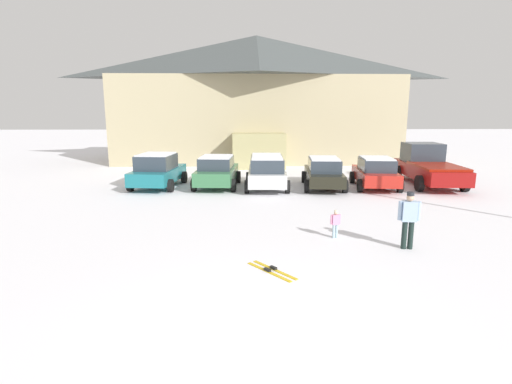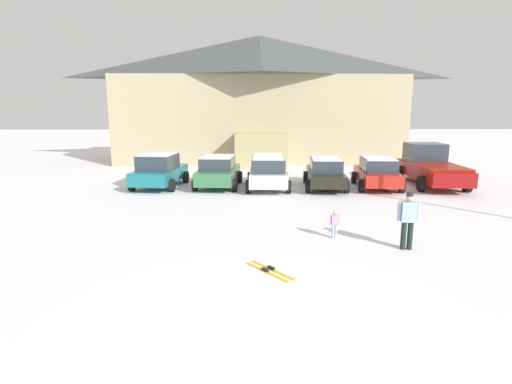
# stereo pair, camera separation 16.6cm
# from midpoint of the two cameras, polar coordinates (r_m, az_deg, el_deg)

# --- Properties ---
(ground) EXTENTS (160.00, 160.00, 0.00)m
(ground) POSITION_cam_midpoint_polar(r_m,az_deg,el_deg) (7.43, 1.18, -20.15)
(ground) COLOR white
(ski_lodge) EXTENTS (21.83, 10.17, 9.58)m
(ski_lodge) POSITION_cam_midpoint_polar(r_m,az_deg,el_deg) (32.36, -0.09, 13.23)
(ski_lodge) COLOR tan
(ski_lodge) RESTS_ON ground
(parked_teal_hatchback) EXTENTS (2.60, 4.28, 1.77)m
(parked_teal_hatchback) POSITION_cam_midpoint_polar(r_m,az_deg,el_deg) (21.27, -14.08, 3.00)
(parked_teal_hatchback) COLOR #1C6E78
(parked_teal_hatchback) RESTS_ON ground
(parked_green_coupe) EXTENTS (2.43, 4.20, 1.64)m
(parked_green_coupe) POSITION_cam_midpoint_polar(r_m,az_deg,el_deg) (20.81, -5.83, 2.97)
(parked_green_coupe) COLOR #367146
(parked_green_coupe) RESTS_ON ground
(parked_silver_wagon) EXTENTS (2.29, 4.21, 1.68)m
(parked_silver_wagon) POSITION_cam_midpoint_polar(r_m,az_deg,el_deg) (20.31, 1.31, 3.04)
(parked_silver_wagon) COLOR silver
(parked_silver_wagon) RESTS_ON ground
(parked_black_sedan) EXTENTS (2.38, 4.55, 1.58)m
(parked_black_sedan) POSITION_cam_midpoint_polar(r_m,az_deg,el_deg) (20.77, 9.40, 2.79)
(parked_black_sedan) COLOR black
(parked_black_sedan) RESTS_ON ground
(parked_red_sedan) EXTENTS (2.47, 4.19, 1.59)m
(parked_red_sedan) POSITION_cam_midpoint_polar(r_m,az_deg,el_deg) (21.36, 16.49, 2.71)
(parked_red_sedan) COLOR #B5241B
(parked_red_sedan) RESTS_ON ground
(pickup_truck) EXTENTS (2.76, 6.03, 2.15)m
(pickup_truck) POSITION_cam_midpoint_polar(r_m,az_deg,el_deg) (23.36, 23.11, 3.45)
(pickup_truck) COLOR maroon
(pickup_truck) RESTS_ON ground
(skier_child_in_pink_snowsuit) EXTENTS (0.33, 0.16, 0.89)m
(skier_child_in_pink_snowsuit) POSITION_cam_midpoint_polar(r_m,az_deg,el_deg) (12.64, 10.91, -4.28)
(skier_child_in_pink_snowsuit) COLOR #98B6C3
(skier_child_in_pink_snowsuit) RESTS_ON ground
(skier_adult_in_blue_parka) EXTENTS (0.62, 0.29, 1.67)m
(skier_adult_in_blue_parka) POSITION_cam_midpoint_polar(r_m,az_deg,el_deg) (12.12, 20.63, -3.36)
(skier_adult_in_blue_parka) COLOR black
(skier_adult_in_blue_parka) RESTS_ON ground
(pair_of_skis) EXTENTS (1.19, 1.39, 0.08)m
(pair_of_skis) POSITION_cam_midpoint_polar(r_m,az_deg,el_deg) (10.09, 1.73, -11.12)
(pair_of_skis) COLOR gold
(pair_of_skis) RESTS_ON ground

